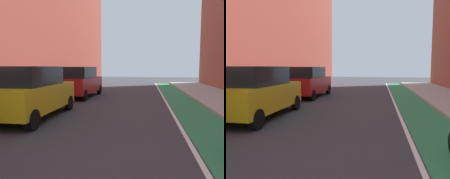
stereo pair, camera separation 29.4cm
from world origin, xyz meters
TOP-DOWN VIEW (x-y plane):
  - ground_plane at (0.00, 12.46)m, footprint 72.42×72.42m
  - bike_lane_paint at (3.29, 14.46)m, footprint 1.60×32.92m
  - lane_divider_stripe at (2.39, 14.46)m, footprint 0.12×32.92m
  - parked_suv_yellow_cab at (-3.04, 10.85)m, footprint 1.89×4.50m
  - parked_suv_red at (-3.04, 17.09)m, footprint 2.05×4.68m

SIDE VIEW (x-z plane):
  - ground_plane at x=0.00m, z-range 0.00..0.00m
  - bike_lane_paint at x=3.29m, z-range 0.00..0.00m
  - lane_divider_stripe at x=2.39m, z-range 0.00..0.00m
  - parked_suv_yellow_cab at x=-3.04m, z-range 0.03..2.01m
  - parked_suv_red at x=-3.04m, z-range 0.03..2.01m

